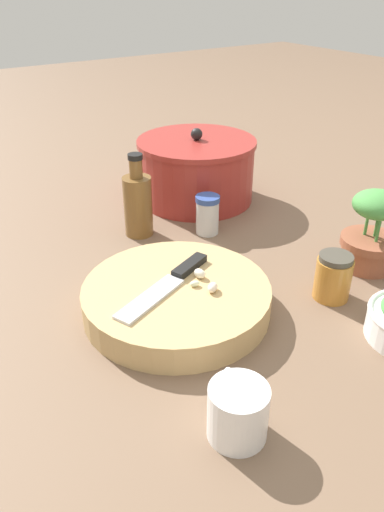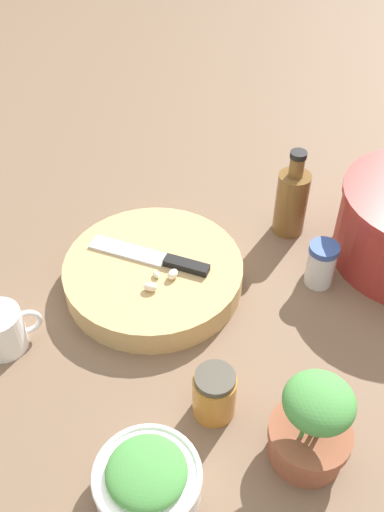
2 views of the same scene
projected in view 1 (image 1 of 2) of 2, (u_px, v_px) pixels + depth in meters
The scene contains 10 objects.
ground_plane at pixel (212, 282), 0.93m from camera, with size 5.00×5.00×0.00m, color brown.
cutting_board at pixel (177, 299), 0.84m from camera, with size 0.32×0.32×0.05m.
chef_knife at pixel (170, 282), 0.83m from camera, with size 0.11×0.22×0.01m.
garlic_cloves at pixel (204, 281), 0.83m from camera, with size 0.07×0.04×0.02m.
spice_jar at pixel (207, 214), 1.08m from camera, with size 0.05×0.05×0.09m.
coffee_mug at pixel (237, 411), 0.61m from camera, with size 0.10×0.08×0.08m.
honey_jar at pixel (333, 277), 0.87m from camera, with size 0.06×0.06×0.08m.
oil_bottle at pixel (138, 203), 1.07m from camera, with size 0.06×0.06×0.18m.
stock_pot at pixel (196, 170), 1.23m from camera, with size 0.29×0.29×0.18m.
potted_herb at pixel (372, 235), 0.95m from camera, with size 0.11×0.11×0.16m.
Camera 1 is at (0.63, -0.47, 0.51)m, focal length 35.00 mm.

